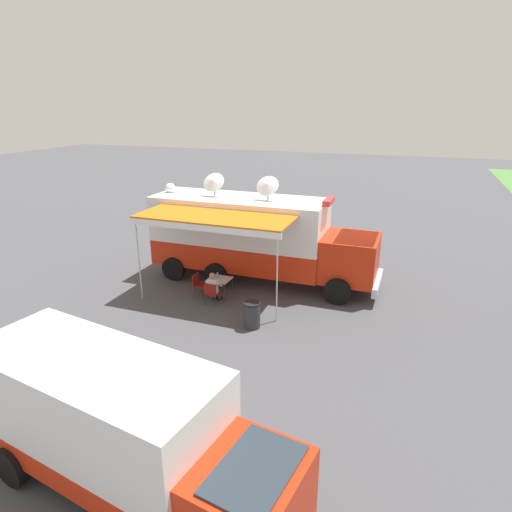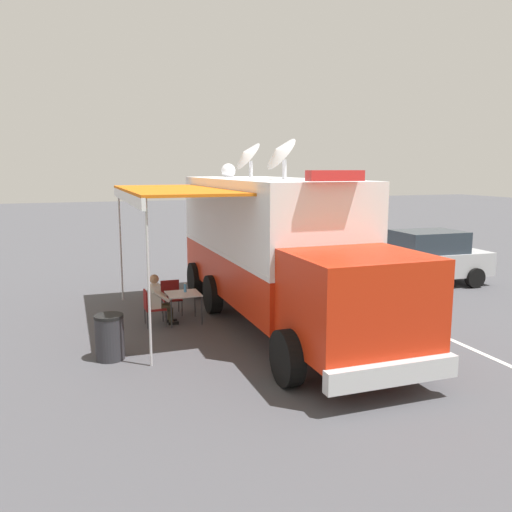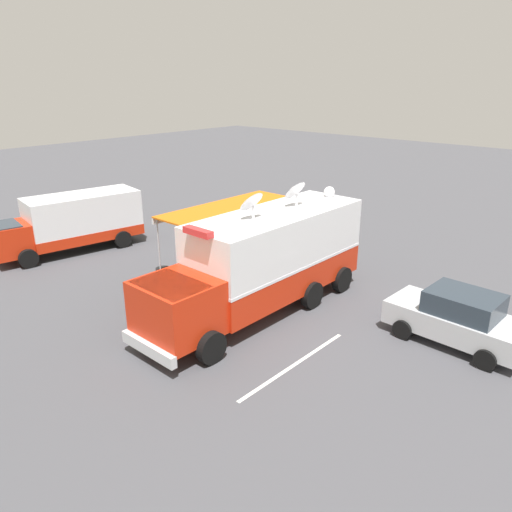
{
  "view_description": "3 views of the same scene",
  "coord_description": "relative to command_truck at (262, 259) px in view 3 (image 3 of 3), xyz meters",
  "views": [
    {
      "loc": [
        16.57,
        6.66,
        7.21
      ],
      "look_at": [
        0.37,
        0.87,
        1.18
      ],
      "focal_mm": 31.0,
      "sensor_mm": 36.0,
      "label": 1
    },
    {
      "loc": [
        4.81,
        12.46,
        3.76
      ],
      "look_at": [
        0.04,
        -0.54,
        1.45
      ],
      "focal_mm": 37.0,
      "sensor_mm": 36.0,
      "label": 2
    },
    {
      "loc": [
        -10.55,
        12.98,
        7.98
      ],
      "look_at": [
        1.07,
        -0.07,
        1.57
      ],
      "focal_mm": 34.41,
      "sensor_mm": 36.0,
      "label": 3
    }
  ],
  "objects": [
    {
      "name": "water_bottle",
      "position": [
        2.03,
        -0.86,
        -1.11
      ],
      "size": [
        0.07,
        0.07,
        0.22
      ],
      "color": "#4C99D8",
      "rests_on": "folding_table"
    },
    {
      "name": "folding_table",
      "position": [
        2.11,
        -0.73,
        -1.27
      ],
      "size": [
        0.81,
        0.81,
        0.73
      ],
      "color": "silver",
      "rests_on": "ground"
    },
    {
      "name": "lot_stripe",
      "position": [
        -3.16,
        2.18,
        -1.94
      ],
      "size": [
        0.16,
        4.8,
        0.01
      ],
      "primitive_type": "cube",
      "rotation": [
        0.0,
        0.0,
        -0.01
      ],
      "color": "silver",
      "rests_on": "ground"
    },
    {
      "name": "folding_chair_at_table",
      "position": [
        2.91,
        -0.71,
        -1.43
      ],
      "size": [
        0.48,
        0.48,
        0.87
      ],
      "color": "maroon",
      "rests_on": "ground"
    },
    {
      "name": "car_behind_truck",
      "position": [
        -6.18,
        -2.23,
        -1.07
      ],
      "size": [
        4.27,
        2.14,
        1.76
      ],
      "color": "#B2B5BA",
      "rests_on": "ground"
    },
    {
      "name": "trash_bin",
      "position": [
        4.04,
        1.31,
        -1.49
      ],
      "size": [
        0.57,
        0.57,
        0.91
      ],
      "color": "#2D2D33",
      "rests_on": "ground"
    },
    {
      "name": "seated_responder",
      "position": [
        2.72,
        -0.71,
        -1.3
      ],
      "size": [
        0.66,
        0.55,
        1.25
      ],
      "color": "silver",
      "rests_on": "ground"
    },
    {
      "name": "support_truck",
      "position": [
        11.0,
        1.18,
        -0.56
      ],
      "size": [
        3.23,
        7.05,
        2.7
      ],
      "color": "white",
      "rests_on": "ground"
    },
    {
      "name": "ground_plane",
      "position": [
        -0.04,
        -0.75,
        -1.95
      ],
      "size": [
        100.0,
        100.0,
        0.0
      ],
      "primitive_type": "plane",
      "color": "#47474C"
    },
    {
      "name": "command_truck",
      "position": [
        0.0,
        0.0,
        0.0
      ],
      "size": [
        4.9,
        9.51,
        4.53
      ],
      "color": "red",
      "rests_on": "ground"
    },
    {
      "name": "folding_chair_beside_table",
      "position": [
        2.25,
        -1.58,
        -1.43
      ],
      "size": [
        0.48,
        0.48,
        0.87
      ],
      "color": "maroon",
      "rests_on": "ground"
    }
  ]
}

